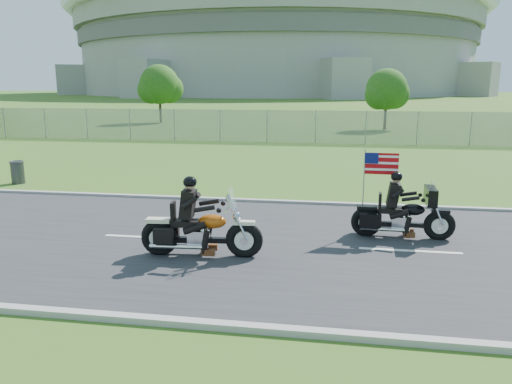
# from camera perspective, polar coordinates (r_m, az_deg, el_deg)

# --- Properties ---
(ground) EXTENTS (420.00, 420.00, 0.00)m
(ground) POSITION_cam_1_polar(r_m,az_deg,el_deg) (11.63, -2.82, -5.89)
(ground) COLOR #25551A
(ground) RESTS_ON ground
(road) EXTENTS (120.00, 8.00, 0.04)m
(road) POSITION_cam_1_polar(r_m,az_deg,el_deg) (11.62, -2.83, -5.79)
(road) COLOR #28282B
(road) RESTS_ON ground
(curb_north) EXTENTS (120.00, 0.18, 0.12)m
(curb_north) POSITION_cam_1_polar(r_m,az_deg,el_deg) (15.45, 0.31, -1.06)
(curb_north) COLOR #9E9B93
(curb_north) RESTS_ON ground
(curb_south) EXTENTS (120.00, 0.18, 0.12)m
(curb_south) POSITION_cam_1_polar(r_m,az_deg,el_deg) (7.99, -9.11, -14.50)
(curb_south) COLOR #9E9B93
(curb_south) RESTS_ON ground
(fence) EXTENTS (60.00, 0.03, 2.00)m
(fence) POSITION_cam_1_polar(r_m,az_deg,el_deg) (31.76, -4.14, 7.58)
(fence) COLOR gray
(fence) RESTS_ON ground
(stadium) EXTENTS (140.40, 140.40, 29.20)m
(stadium) POSITION_cam_1_polar(r_m,az_deg,el_deg) (182.56, 2.34, 16.12)
(stadium) COLOR #A3A099
(stadium) RESTS_ON ground
(tree_fence_near) EXTENTS (3.52, 3.28, 4.75)m
(tree_fence_near) POSITION_cam_1_polar(r_m,az_deg,el_deg) (41.00, 14.75, 11.05)
(tree_fence_near) COLOR #382316
(tree_fence_near) RESTS_ON ground
(tree_fence_mid) EXTENTS (3.96, 3.69, 5.30)m
(tree_fence_mid) POSITION_cam_1_polar(r_m,az_deg,el_deg) (47.70, -10.91, 11.76)
(tree_fence_mid) COLOR #382316
(tree_fence_mid) RESTS_ON ground
(motorcycle_lead) EXTENTS (2.63, 0.75, 1.77)m
(motorcycle_lead) POSITION_cam_1_polar(r_m,az_deg,el_deg) (10.64, -6.50, -4.55)
(motorcycle_lead) COLOR black
(motorcycle_lead) RESTS_ON ground
(motorcycle_follow) EXTENTS (2.41, 0.79, 2.01)m
(motorcycle_follow) POSITION_cam_1_polar(r_m,az_deg,el_deg) (12.29, 16.39, -2.68)
(motorcycle_follow) COLOR black
(motorcycle_follow) RESTS_ON ground
(trash_can) EXTENTS (0.50, 0.50, 0.80)m
(trash_can) POSITION_cam_1_polar(r_m,az_deg,el_deg) (20.36, -25.59, 2.01)
(trash_can) COLOR #403F45
(trash_can) RESTS_ON ground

